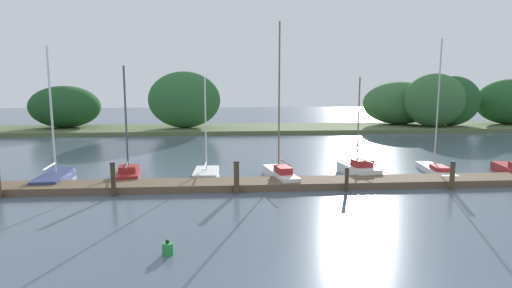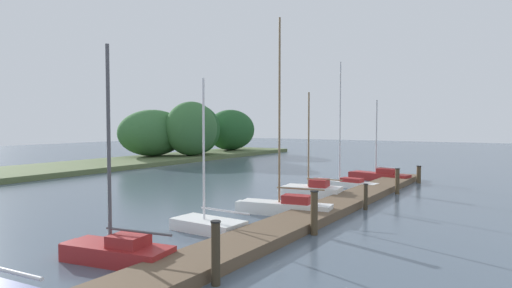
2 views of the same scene
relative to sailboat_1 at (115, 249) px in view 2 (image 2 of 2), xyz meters
The scene contains 13 objects.
dock_pier 8.93m from the sailboat_1, 15.31° to the right, with size 29.64×1.80×0.35m.
far_shore 28.44m from the sailboat_1, 53.90° to the left, with size 72.51×8.50×6.38m.
sailboat_1 is the anchor object (origin of this frame).
sailboat_2 4.23m from the sailboat_1, ahead, with size 1.39×3.36×5.52m.
sailboat_3 8.23m from the sailboat_1, ahead, with size 1.59×4.27×8.34m.
sailboat_4 12.76m from the sailboat_1, ahead, with size 1.78×3.28×5.51m.
sailboat_5 17.32m from the sailboat_1, ahead, with size 1.48×4.54×7.63m.
sailboat_6 21.41m from the sailboat_1, ahead, with size 1.78×4.37×5.46m.
mooring_piling_1 3.50m from the sailboat_1, 88.12° to the right, with size 0.25×0.25×1.58m.
mooring_piling_2 6.75m from the sailboat_1, 30.70° to the right, with size 0.29×0.29×1.55m.
mooring_piling_3 11.62m from the sailboat_1, 17.71° to the right, with size 0.21×0.21×1.18m.
mooring_piling_4 16.70m from the sailboat_1, 12.39° to the right, with size 0.27×0.27×1.42m.
mooring_piling_5 21.83m from the sailboat_1, ahead, with size 0.31×0.31×1.14m.
Camera 2 is at (-16.83, 3.82, 3.92)m, focal length 30.99 mm.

